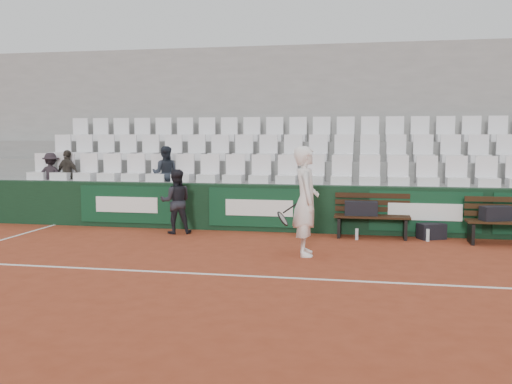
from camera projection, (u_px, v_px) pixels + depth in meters
name	position (u px, v px, depth m)	size (l,w,h in m)	color
ground	(225.00, 275.00, 8.40)	(80.00, 80.00, 0.00)	#953B21
court_baseline	(225.00, 275.00, 8.40)	(18.00, 0.06, 0.01)	white
back_barrier	(273.00, 208.00, 12.24)	(18.00, 0.34, 1.00)	black
grandstand_tier_front	(274.00, 204.00, 12.87)	(18.00, 0.95, 1.00)	gray
grandstand_tier_mid	(281.00, 191.00, 13.78)	(18.00, 0.95, 1.45)	gray
grandstand_tier_back	(286.00, 178.00, 14.68)	(18.00, 0.95, 1.90)	gray
grandstand_rear_wall	(290.00, 130.00, 15.17)	(18.00, 0.30, 4.40)	gray
seat_row_front	(273.00, 169.00, 12.62)	(11.90, 0.44, 0.63)	white
seat_row_mid	(280.00, 148.00, 13.50)	(11.90, 0.44, 0.63)	silver
seat_row_back	(285.00, 129.00, 14.39)	(11.90, 0.44, 0.63)	silver
bench_left	(372.00, 227.00, 11.47)	(1.50, 0.56, 0.45)	black
bench_right	(507.00, 233.00, 10.75)	(1.50, 0.56, 0.45)	#321E0F
sports_bag_left	(361.00, 208.00, 11.48)	(0.65, 0.28, 0.28)	black
sports_bag_right	(497.00, 213.00, 10.77)	(0.59, 0.27, 0.27)	black
sports_bag_ground	(431.00, 231.00, 11.34)	(0.51, 0.31, 0.31)	black
water_bottle_near	(357.00, 234.00, 11.24)	(0.06, 0.06, 0.23)	silver
water_bottle_far	(428.00, 235.00, 11.07)	(0.07, 0.07, 0.24)	silver
tennis_player	(306.00, 201.00, 9.73)	(0.78, 0.75, 1.87)	white
ball_kid	(176.00, 201.00, 11.93)	(0.66, 0.51, 1.35)	black
spectator_a	(50.00, 157.00, 13.67)	(0.71, 0.41, 1.09)	black
spectator_b	(67.00, 155.00, 13.58)	(0.68, 0.28, 1.16)	#37322C
spectator_c	(165.00, 154.00, 13.12)	(0.61, 0.48, 1.26)	#212731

